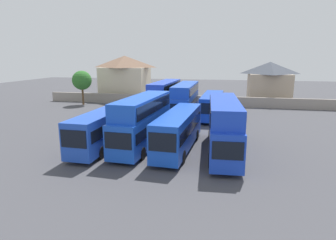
{
  "coord_description": "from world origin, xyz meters",
  "views": [
    {
      "loc": [
        5.81,
        -25.13,
        8.49
      ],
      "look_at": [
        0.0,
        3.0,
        2.13
      ],
      "focal_mm": 30.21,
      "sensor_mm": 36.0,
      "label": 1
    }
  ],
  "objects_px": {
    "bus_2": "(143,119)",
    "house_terrace_centre": "(269,82)",
    "bus_7": "(212,104)",
    "house_terrace_left": "(125,77)",
    "bus_6": "(185,98)",
    "tree_left_of_lot": "(82,80)",
    "bus_3": "(179,128)",
    "bus_4": "(224,124)",
    "bus_1": "(106,126)",
    "bus_5": "(165,97)"
  },
  "relations": [
    {
      "from": "bus_1",
      "to": "bus_7",
      "type": "bearing_deg",
      "value": 149.95
    },
    {
      "from": "house_terrace_left",
      "to": "tree_left_of_lot",
      "type": "height_order",
      "value": "house_terrace_left"
    },
    {
      "from": "bus_1",
      "to": "bus_4",
      "type": "bearing_deg",
      "value": 91.45
    },
    {
      "from": "bus_3",
      "to": "bus_4",
      "type": "distance_m",
      "value": 4.16
    },
    {
      "from": "bus_1",
      "to": "tree_left_of_lot",
      "type": "relative_size",
      "value": 1.9
    },
    {
      "from": "bus_4",
      "to": "house_terrace_centre",
      "type": "distance_m",
      "value": 33.3
    },
    {
      "from": "bus_6",
      "to": "house_terrace_left",
      "type": "height_order",
      "value": "house_terrace_left"
    },
    {
      "from": "bus_5",
      "to": "tree_left_of_lot",
      "type": "relative_size",
      "value": 1.89
    },
    {
      "from": "bus_2",
      "to": "bus_7",
      "type": "relative_size",
      "value": 1.03
    },
    {
      "from": "bus_1",
      "to": "tree_left_of_lot",
      "type": "height_order",
      "value": "tree_left_of_lot"
    },
    {
      "from": "bus_3",
      "to": "bus_6",
      "type": "bearing_deg",
      "value": -170.81
    },
    {
      "from": "bus_1",
      "to": "bus_2",
      "type": "height_order",
      "value": "bus_2"
    },
    {
      "from": "bus_5",
      "to": "bus_6",
      "type": "height_order",
      "value": "bus_5"
    },
    {
      "from": "bus_3",
      "to": "bus_4",
      "type": "height_order",
      "value": "bus_4"
    },
    {
      "from": "bus_5",
      "to": "bus_6",
      "type": "relative_size",
      "value": 0.99
    },
    {
      "from": "bus_1",
      "to": "bus_7",
      "type": "distance_m",
      "value": 18.05
    },
    {
      "from": "bus_7",
      "to": "house_terrace_centre",
      "type": "xyz_separation_m",
      "value": [
        9.87,
        16.9,
        1.99
      ]
    },
    {
      "from": "bus_1",
      "to": "house_terrace_centre",
      "type": "distance_m",
      "value": 37.67
    },
    {
      "from": "bus_3",
      "to": "house_terrace_centre",
      "type": "bearing_deg",
      "value": 162.42
    },
    {
      "from": "house_terrace_left",
      "to": "tree_left_of_lot",
      "type": "bearing_deg",
      "value": -122.09
    },
    {
      "from": "bus_5",
      "to": "house_terrace_left",
      "type": "distance_m",
      "value": 18.97
    },
    {
      "from": "bus_2",
      "to": "bus_6",
      "type": "height_order",
      "value": "bus_2"
    },
    {
      "from": "bus_5",
      "to": "house_terrace_centre",
      "type": "bearing_deg",
      "value": 136.63
    },
    {
      "from": "bus_3",
      "to": "bus_6",
      "type": "xyz_separation_m",
      "value": [
        -1.57,
        14.94,
        0.69
      ]
    },
    {
      "from": "bus_7",
      "to": "house_terrace_left",
      "type": "bearing_deg",
      "value": -127.42
    },
    {
      "from": "bus_1",
      "to": "bus_7",
      "type": "height_order",
      "value": "bus_1"
    },
    {
      "from": "bus_1",
      "to": "bus_4",
      "type": "height_order",
      "value": "bus_4"
    },
    {
      "from": "bus_5",
      "to": "bus_7",
      "type": "xyz_separation_m",
      "value": [
        7.01,
        -0.31,
        -0.89
      ]
    },
    {
      "from": "house_terrace_left",
      "to": "bus_6",
      "type": "bearing_deg",
      "value": -46.31
    },
    {
      "from": "bus_1",
      "to": "bus_6",
      "type": "relative_size",
      "value": 0.99
    },
    {
      "from": "bus_4",
      "to": "bus_5",
      "type": "relative_size",
      "value": 1.0
    },
    {
      "from": "bus_2",
      "to": "bus_3",
      "type": "xyz_separation_m",
      "value": [
        3.53,
        -0.11,
        -0.73
      ]
    },
    {
      "from": "house_terrace_left",
      "to": "house_terrace_centre",
      "type": "distance_m",
      "value": 28.54
    },
    {
      "from": "bus_2",
      "to": "house_terrace_centre",
      "type": "bearing_deg",
      "value": 157.42
    },
    {
      "from": "bus_7",
      "to": "house_terrace_left",
      "type": "height_order",
      "value": "house_terrace_left"
    },
    {
      "from": "bus_7",
      "to": "house_terrace_centre",
      "type": "height_order",
      "value": "house_terrace_centre"
    },
    {
      "from": "house_terrace_left",
      "to": "bus_1",
      "type": "bearing_deg",
      "value": -73.28
    },
    {
      "from": "bus_4",
      "to": "tree_left_of_lot",
      "type": "bearing_deg",
      "value": -134.64
    },
    {
      "from": "bus_2",
      "to": "bus_1",
      "type": "bearing_deg",
      "value": -81.06
    },
    {
      "from": "bus_7",
      "to": "house_terrace_left",
      "type": "relative_size",
      "value": 1.13
    },
    {
      "from": "bus_5",
      "to": "tree_left_of_lot",
      "type": "xyz_separation_m",
      "value": [
        -16.82,
        6.59,
        1.61
      ]
    },
    {
      "from": "bus_1",
      "to": "bus_3",
      "type": "xyz_separation_m",
      "value": [
        7.14,
        0.23,
        0.02
      ]
    },
    {
      "from": "bus_1",
      "to": "bus_6",
      "type": "distance_m",
      "value": 16.17
    },
    {
      "from": "house_terrace_centre",
      "to": "tree_left_of_lot",
      "type": "height_order",
      "value": "house_terrace_centre"
    },
    {
      "from": "bus_3",
      "to": "bus_5",
      "type": "relative_size",
      "value": 0.97
    },
    {
      "from": "bus_7",
      "to": "house_terrace_centre",
      "type": "distance_m",
      "value": 19.67
    },
    {
      "from": "bus_2",
      "to": "bus_4",
      "type": "xyz_separation_m",
      "value": [
        7.62,
        -0.33,
        -0.02
      ]
    },
    {
      "from": "bus_3",
      "to": "bus_7",
      "type": "xyz_separation_m",
      "value": [
        2.29,
        15.17,
        -0.08
      ]
    },
    {
      "from": "house_terrace_centre",
      "to": "bus_3",
      "type": "bearing_deg",
      "value": -110.76
    },
    {
      "from": "bus_1",
      "to": "bus_2",
      "type": "bearing_deg",
      "value": 96.8
    }
  ]
}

